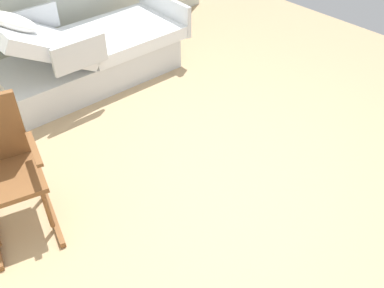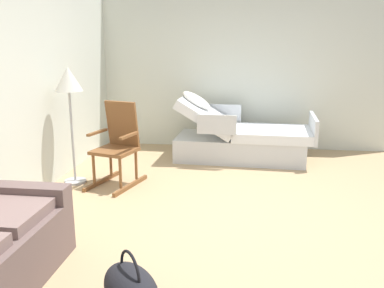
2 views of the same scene
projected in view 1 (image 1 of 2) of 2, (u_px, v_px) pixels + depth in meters
ground_plane at (219, 171)px, 3.78m from camera, size 7.01×7.01×0.00m
hospital_bed at (88, 55)px, 4.74m from camera, size 1.07×2.10×1.07m
rocking_chair at (4, 168)px, 3.06m from camera, size 0.86×0.66×1.05m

